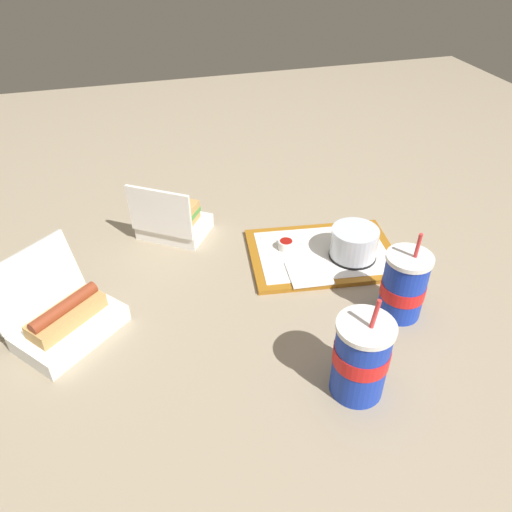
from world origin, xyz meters
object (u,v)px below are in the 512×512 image
object	(u,v)px
clamshell_hotdog_right	(65,319)
food_tray	(322,254)
soda_cup_corner	(361,357)
cake_container	(354,245)
ketchup_cup	(286,244)
clamshell_sandwich_corner	(173,220)
soda_cup_left	(404,286)
plastic_fork	(281,240)

from	to	relation	value
clamshell_hotdog_right	food_tray	bearing A→B (deg)	10.06
soda_cup_corner	cake_container	bearing A→B (deg)	66.25
food_tray	ketchup_cup	world-z (taller)	ketchup_cup
food_tray	clamshell_sandwich_corner	distance (m)	0.41
soda_cup_left	clamshell_sandwich_corner	bearing A→B (deg)	134.21
soda_cup_left	plastic_fork	bearing A→B (deg)	117.97
food_tray	soda_cup_corner	bearing A→B (deg)	-103.41
cake_container	soda_cup_left	bearing A→B (deg)	-84.79
cake_container	soda_cup_corner	world-z (taller)	soda_cup_corner
clamshell_hotdog_right	soda_cup_left	size ratio (longest dim) A/B	1.28
cake_container	plastic_fork	distance (m)	0.19
cake_container	soda_cup_left	size ratio (longest dim) A/B	0.55
food_tray	clamshell_sandwich_corner	size ratio (longest dim) A/B	1.81
cake_container	clamshell_sandwich_corner	bearing A→B (deg)	149.52
ketchup_cup	soda_cup_left	distance (m)	0.33
food_tray	soda_cup_corner	xyz separation A→B (m)	(-0.10, -0.41, 0.08)
ketchup_cup	soda_cup_corner	world-z (taller)	soda_cup_corner
food_tray	soda_cup_left	distance (m)	0.27
plastic_fork	soda_cup_corner	xyz separation A→B (m)	(-0.01, -0.49, 0.07)
clamshell_sandwich_corner	soda_cup_left	world-z (taller)	soda_cup_left
clamshell_hotdog_right	soda_cup_corner	bearing A→B (deg)	-29.74
clamshell_hotdog_right	cake_container	bearing A→B (deg)	5.80
cake_container	ketchup_cup	size ratio (longest dim) A/B	2.97
ketchup_cup	clamshell_sandwich_corner	xyz separation A→B (m)	(-0.26, 0.17, 0.02)
soda_cup_corner	ketchup_cup	bearing A→B (deg)	88.57
plastic_fork	soda_cup_left	distance (m)	0.37
cake_container	ketchup_cup	distance (m)	0.17
food_tray	plastic_fork	bearing A→B (deg)	138.46
food_tray	cake_container	bearing A→B (deg)	-32.15
clamshell_sandwich_corner	soda_cup_corner	xyz separation A→B (m)	(0.25, -0.61, 0.04)
plastic_fork	clamshell_sandwich_corner	xyz separation A→B (m)	(-0.27, 0.13, 0.03)
ketchup_cup	plastic_fork	xyz separation A→B (m)	(0.00, 0.04, -0.01)
ketchup_cup	clamshell_sandwich_corner	size ratio (longest dim) A/B	0.18
clamshell_hotdog_right	soda_cup_corner	xyz separation A→B (m)	(0.52, -0.30, 0.04)
plastic_fork	clamshell_hotdog_right	xyz separation A→B (m)	(-0.54, -0.19, 0.03)
plastic_fork	soda_cup_left	world-z (taller)	soda_cup_left
ketchup_cup	clamshell_sandwich_corner	distance (m)	0.31
food_tray	soda_cup_left	world-z (taller)	soda_cup_left
food_tray	soda_cup_corner	size ratio (longest dim) A/B	1.77
cake_container	clamshell_hotdog_right	xyz separation A→B (m)	(-0.69, -0.07, -0.01)
ketchup_cup	plastic_fork	distance (m)	0.04
clamshell_sandwich_corner	ketchup_cup	bearing A→B (deg)	-32.06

